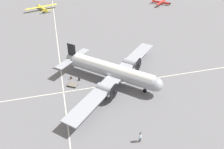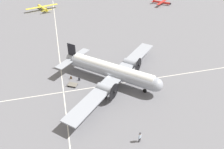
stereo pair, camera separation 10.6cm
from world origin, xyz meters
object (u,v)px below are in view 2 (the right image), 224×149
(light_aircraft_distant, at_px, (42,8))
(light_aircraft_taxiing, at_px, (162,2))
(baggage_cart, at_px, (73,84))
(airliner_main, at_px, (114,71))
(suitcase_upright_spare, at_px, (79,79))
(crew_foreground, at_px, (140,136))
(suitcase_near_door, at_px, (71,78))
(traffic_cone, at_px, (67,115))

(light_aircraft_distant, xyz_separation_m, light_aircraft_taxiing, (-43.56, 3.94, -0.07))
(baggage_cart, height_order, light_aircraft_taxiing, light_aircraft_taxiing)
(airliner_main, xyz_separation_m, suitcase_upright_spare, (6.12, -2.07, -2.13))
(crew_foreground, height_order, baggage_cart, crew_foreground)
(baggage_cart, bearing_deg, light_aircraft_distant, 127.97)
(suitcase_near_door, bearing_deg, baggage_cart, 91.64)
(baggage_cart, relative_size, light_aircraft_distant, 0.19)
(suitcase_upright_spare, bearing_deg, baggage_cart, 43.67)
(crew_foreground, relative_size, light_aircraft_distant, 0.15)
(airliner_main, bearing_deg, suitcase_upright_spare, -154.29)
(traffic_cone, bearing_deg, light_aircraft_distant, -85.95)
(suitcase_near_door, relative_size, traffic_cone, 1.13)
(suitcase_near_door, xyz_separation_m, traffic_cone, (1.57, 9.89, -0.03))
(crew_foreground, distance_m, suitcase_upright_spare, 17.16)
(light_aircraft_taxiing, distance_m, traffic_cone, 64.72)
(crew_foreground, xyz_separation_m, light_aircraft_taxiing, (-30.76, -58.28, -0.24))
(crew_foreground, xyz_separation_m, baggage_cart, (7.27, -14.80, -0.77))
(traffic_cone, bearing_deg, baggage_cart, -102.01)
(light_aircraft_distant, xyz_separation_m, traffic_cone, (-3.90, 55.09, -0.64))
(baggage_cart, distance_m, light_aircraft_distant, 47.75)
(baggage_cart, bearing_deg, suitcase_upright_spare, 74.99)
(airliner_main, relative_size, crew_foreground, 13.09)
(crew_foreground, relative_size, suitcase_near_door, 2.91)
(airliner_main, height_order, traffic_cone, airliner_main)
(airliner_main, bearing_deg, light_aircraft_taxiing, 99.77)
(airliner_main, relative_size, baggage_cart, 10.70)
(crew_foreground, distance_m, light_aircraft_taxiing, 65.90)
(light_aircraft_distant, bearing_deg, suitcase_near_door, 165.51)
(light_aircraft_distant, bearing_deg, crew_foreground, 170.24)
(suitcase_upright_spare, distance_m, light_aircraft_taxiing, 55.91)
(suitcase_upright_spare, xyz_separation_m, baggage_cart, (1.35, 1.29, -0.02))
(baggage_cart, relative_size, light_aircraft_taxiing, 0.26)
(crew_foreground, relative_size, light_aircraft_taxiing, 0.22)
(suitcase_near_door, distance_m, traffic_cone, 10.02)
(light_aircraft_taxiing, bearing_deg, suitcase_upright_spare, -85.51)
(light_aircraft_taxiing, height_order, traffic_cone, light_aircraft_taxiing)
(suitcase_near_door, bearing_deg, airliner_main, 158.24)
(airliner_main, xyz_separation_m, traffic_cone, (9.10, 6.88, -2.20))
(light_aircraft_distant, bearing_deg, traffic_cone, 162.67)
(baggage_cart, distance_m, light_aircraft_taxiing, 57.77)
(airliner_main, bearing_deg, crew_foreground, -46.43)
(traffic_cone, bearing_deg, light_aircraft_taxiing, -127.79)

